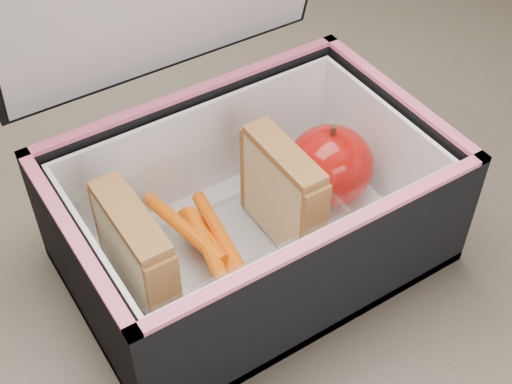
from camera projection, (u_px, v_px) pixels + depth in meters
kitchen_table at (273, 329)px, 0.67m from camera, size 1.20×0.80×0.75m
lunch_bag at (249, 200)px, 0.58m from camera, size 0.30×0.25×0.30m
plastic_tub at (214, 238)px, 0.57m from camera, size 0.17×0.12×0.07m
sandwich_left at (137, 259)px, 0.53m from camera, size 0.02×0.09×0.10m
sandwich_right at (283, 194)px, 0.58m from camera, size 0.02×0.09×0.10m
carrot_sticks at (211, 245)px, 0.58m from camera, size 0.05×0.13×0.03m
paper_napkin at (323, 200)px, 0.64m from camera, size 0.09×0.09×0.01m
red_apple at (330, 165)px, 0.62m from camera, size 0.09×0.09×0.08m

